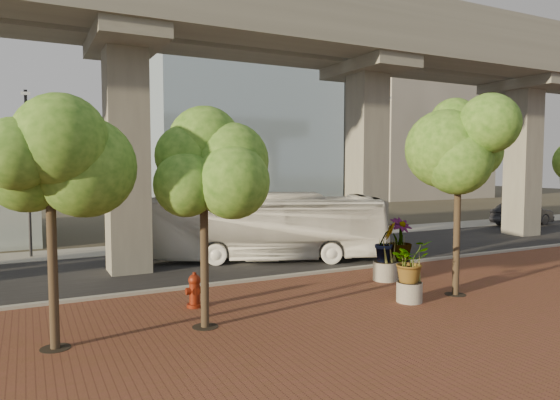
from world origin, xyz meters
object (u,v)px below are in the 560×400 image
parked_car (522,214)px  planter_front (410,264)px  fire_hydrant (195,290)px  transit_bus (265,227)px

parked_car → planter_front: bearing=115.7°
fire_hydrant → planter_front: bearing=-22.1°
transit_bus → parked_car: (22.31, 3.48, -0.71)m
transit_bus → fire_hydrant: 8.00m
parked_car → fire_hydrant: size_ratio=4.73×
planter_front → parked_car: bearing=29.5°
transit_bus → fire_hydrant: bearing=163.0°
planter_front → transit_bus: bearing=97.0°
transit_bus → planter_front: 8.61m
fire_hydrant → parked_car: bearing=19.0°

